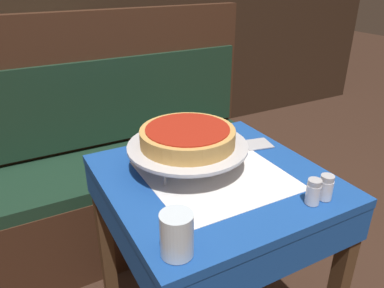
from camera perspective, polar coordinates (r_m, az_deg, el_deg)
The scene contains 10 objects.
dining_table_front at distance 1.27m, azimuth 3.36°, elevation -8.80°, with size 0.69×0.69×0.76m.
dining_table_rear at distance 2.48m, azimuth -19.92°, elevation 7.58°, with size 0.72×0.72×0.77m.
booth_bench at distance 2.04m, azimuth -9.47°, elevation -5.10°, with size 1.50×0.51×1.18m.
pizza_pan_stand at distance 1.22m, azimuth -0.67°, elevation -0.47°, with size 0.39×0.39×0.08m.
deep_dish_pizza at distance 1.20m, azimuth -0.68°, elevation 1.18°, with size 0.31×0.31×0.06m.
pizza_server at distance 1.40m, azimuth 7.10°, elevation -0.33°, with size 0.28×0.11×0.01m.
water_glass_near at distance 0.88m, azimuth -2.34°, elevation -13.60°, with size 0.08×0.08×0.11m.
salt_shaker at distance 1.11m, azimuth 18.01°, elevation -6.94°, with size 0.04×0.04×0.08m.
pepper_shaker at distance 1.14m, azimuth 19.74°, elevation -6.24°, with size 0.04×0.04×0.08m.
condiment_caddy at distance 2.55m, azimuth -18.82°, elevation 11.73°, with size 0.12×0.12×0.19m.
Camera 1 is at (-0.56, -0.88, 1.37)m, focal length 35.00 mm.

